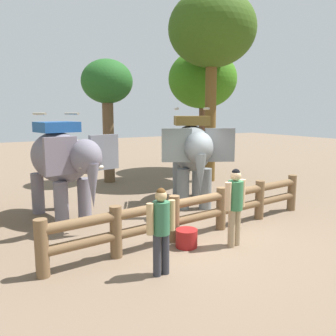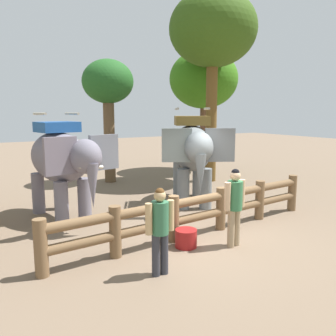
# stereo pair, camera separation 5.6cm
# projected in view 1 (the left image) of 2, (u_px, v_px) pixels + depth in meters

# --- Properties ---
(ground_plane) EXTENTS (60.00, 60.00, 0.00)m
(ground_plane) POSITION_uv_depth(u_px,v_px,m) (206.00, 239.00, 7.99)
(ground_plane) COLOR brown
(log_fence) EXTENTS (7.41, 0.97, 1.05)m
(log_fence) POSITION_uv_depth(u_px,v_px,m) (199.00, 210.00, 8.14)
(log_fence) COLOR brown
(log_fence) RESTS_ON ground
(elephant_near_left) EXTENTS (2.03, 3.40, 2.86)m
(elephant_near_left) POSITION_uv_depth(u_px,v_px,m) (62.00, 160.00, 9.22)
(elephant_near_left) COLOR slate
(elephant_near_left) RESTS_ON ground
(elephant_center) EXTENTS (2.75, 3.53, 3.00)m
(elephant_center) POSITION_uv_depth(u_px,v_px,m) (192.00, 151.00, 10.79)
(elephant_center) COLOR slate
(elephant_center) RESTS_ON ground
(tourist_woman_in_black) EXTENTS (0.59, 0.38, 1.69)m
(tourist_woman_in_black) POSITION_uv_depth(u_px,v_px,m) (235.00, 202.00, 7.41)
(tourist_woman_in_black) COLOR tan
(tourist_woman_in_black) RESTS_ON ground
(tourist_man_in_blue) EXTENTS (0.56, 0.31, 1.58)m
(tourist_man_in_blue) POSITION_uv_depth(u_px,v_px,m) (161.00, 225.00, 6.09)
(tourist_man_in_blue) COLOR #2E3037
(tourist_man_in_blue) RESTS_ON ground
(tree_far_left) EXTENTS (3.26, 3.26, 5.79)m
(tree_far_left) POSITION_uv_depth(u_px,v_px,m) (202.00, 80.00, 16.63)
(tree_far_left) COLOR brown
(tree_far_left) RESTS_ON ground
(tree_back_center) EXTENTS (2.04, 2.04, 4.93)m
(tree_back_center) POSITION_uv_depth(u_px,v_px,m) (107.00, 87.00, 13.86)
(tree_back_center) COLOR brown
(tree_back_center) RESTS_ON ground
(tree_far_right) EXTENTS (3.48, 3.48, 7.58)m
(tree_far_right) POSITION_uv_depth(u_px,v_px,m) (212.00, 32.00, 13.78)
(tree_far_right) COLOR brown
(tree_far_right) RESTS_ON ground
(feed_bucket) EXTENTS (0.47, 0.47, 0.39)m
(feed_bucket) POSITION_uv_depth(u_px,v_px,m) (187.00, 238.00, 7.48)
(feed_bucket) COLOR maroon
(feed_bucket) RESTS_ON ground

